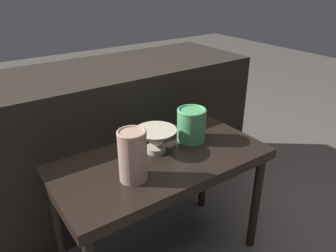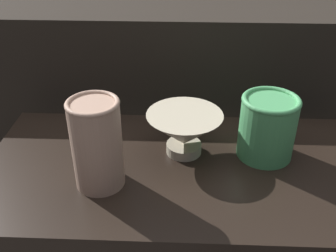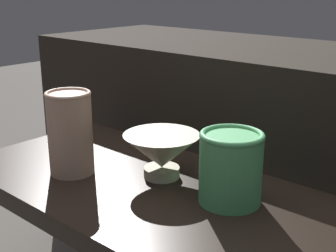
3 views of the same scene
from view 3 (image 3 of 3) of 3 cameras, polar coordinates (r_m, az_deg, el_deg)
name	(u,v)px [view 3 (image 3 of 3)]	position (r m, az deg, el deg)	size (l,w,h in m)	color
table	(142,209)	(0.98, -3.15, -10.05)	(0.80, 0.41, 0.50)	black
couch_backdrop	(269,171)	(1.39, 12.19, -5.43)	(1.49, 0.50, 0.71)	black
bowl	(162,152)	(0.96, -0.78, -3.24)	(0.16, 0.16, 0.09)	#B2A88E
vase_textured_left	(70,132)	(0.99, -11.84, -0.70)	(0.09, 0.09, 0.18)	tan
vase_colorful_right	(231,166)	(0.85, 7.66, -4.90)	(0.12, 0.12, 0.13)	#47995B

